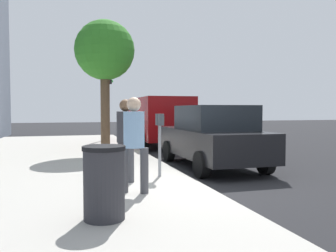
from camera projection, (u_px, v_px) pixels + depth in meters
ground_plane at (195, 186)px, 7.48m from camera, size 80.00×80.00×0.00m
sidewalk_slab at (48, 192)px, 6.64m from camera, size 28.00×6.00×0.15m
parking_meter at (160, 131)px, 7.81m from camera, size 0.36×0.12×1.41m
pedestrian_at_meter at (126, 133)px, 7.31m from camera, size 0.50×0.37×1.72m
pedestrian_bystander at (134, 137)px, 6.24m from camera, size 0.38×0.49×1.73m
parked_sedan_near at (213, 136)px, 9.92m from camera, size 4.41×1.98×1.77m
parked_van_far at (158, 118)px, 15.90m from camera, size 5.23×2.19×2.18m
street_tree at (105, 52)px, 12.11m from camera, size 2.08×2.08×4.62m
traffic_signal at (108, 91)px, 17.13m from camera, size 0.24×0.44×3.60m
trash_bin at (104, 182)px, 4.75m from camera, size 0.59×0.59×1.01m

